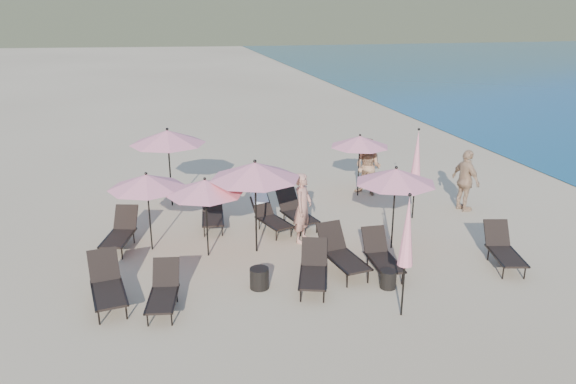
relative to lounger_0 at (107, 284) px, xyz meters
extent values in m
plane|color=#D6BA8C|center=(5.22, -0.44, -0.45)|extent=(800.00, 800.00, 0.00)
cube|color=black|center=(0.04, -0.28, -0.10)|extent=(0.80, 1.30, 0.05)
cube|color=black|center=(-0.08, 0.53, 0.20)|extent=(0.69, 0.55, 0.63)
cylinder|color=black|center=(-0.14, -0.82, -0.28)|extent=(0.04, 0.04, 0.34)
cylinder|color=black|center=(-0.30, 0.21, -0.28)|extent=(0.04, 0.04, 0.34)
cylinder|color=black|center=(0.38, -0.74, -0.28)|extent=(0.04, 0.04, 0.34)
cylinder|color=black|center=(0.22, 0.29, -0.28)|extent=(0.04, 0.04, 0.34)
cube|color=black|center=(-0.27, -0.27, -0.09)|extent=(0.24, 1.36, 0.04)
cube|color=black|center=(0.33, -0.18, -0.09)|extent=(0.24, 1.36, 0.04)
cube|color=black|center=(1.09, -0.71, -0.14)|extent=(0.74, 1.16, 0.04)
cube|color=black|center=(1.22, 0.00, 0.13)|extent=(0.62, 0.50, 0.56)
cylinder|color=black|center=(0.78, -1.12, -0.30)|extent=(0.03, 0.03, 0.31)
cylinder|color=black|center=(0.94, -0.20, -0.30)|extent=(0.03, 0.03, 0.31)
cylinder|color=black|center=(1.24, -1.20, -0.30)|extent=(0.03, 0.03, 0.31)
cylinder|color=black|center=(1.40, -0.29, -0.30)|extent=(0.03, 0.03, 0.31)
cube|color=black|center=(0.83, -0.62, -0.13)|extent=(0.25, 1.20, 0.04)
cube|color=black|center=(1.36, -0.72, -0.13)|extent=(0.25, 1.20, 0.04)
cube|color=black|center=(4.33, -0.56, -0.12)|extent=(0.91, 1.26, 0.05)
cube|color=black|center=(4.57, 0.16, 0.15)|extent=(0.69, 0.59, 0.58)
cylinder|color=black|center=(3.95, -0.93, -0.29)|extent=(0.03, 0.03, 0.32)
cylinder|color=black|center=(4.25, -0.01, -0.29)|extent=(0.03, 0.03, 0.32)
cylinder|color=black|center=(4.41, -1.09, -0.29)|extent=(0.03, 0.03, 0.32)
cylinder|color=black|center=(4.72, -0.17, -0.29)|extent=(0.03, 0.03, 0.32)
cube|color=black|center=(4.07, -0.43, -0.11)|extent=(0.44, 1.22, 0.04)
cube|color=black|center=(4.61, -0.61, -0.11)|extent=(0.44, 1.22, 0.04)
cube|color=black|center=(5.31, -0.02, -0.09)|extent=(0.81, 1.32, 0.05)
cube|color=black|center=(5.19, 0.80, 0.21)|extent=(0.70, 0.56, 0.64)
cylinder|color=black|center=(5.12, -0.57, -0.28)|extent=(0.04, 0.04, 0.35)
cylinder|color=black|center=(4.97, 0.48, -0.28)|extent=(0.04, 0.04, 0.35)
cylinder|color=black|center=(5.65, -0.49, -0.28)|extent=(0.04, 0.04, 0.35)
cylinder|color=black|center=(5.49, 0.56, -0.28)|extent=(0.04, 0.04, 0.35)
cube|color=black|center=(5.00, -0.01, -0.08)|extent=(0.25, 1.38, 0.04)
cube|color=black|center=(5.61, 0.08, -0.08)|extent=(0.25, 1.38, 0.04)
cube|color=black|center=(6.16, -0.26, -0.13)|extent=(0.63, 1.15, 0.05)
cube|color=black|center=(6.19, 0.49, 0.15)|extent=(0.60, 0.45, 0.58)
cylinder|color=black|center=(5.89, -0.71, -0.29)|extent=(0.03, 0.03, 0.32)
cylinder|color=black|center=(5.94, 0.25, -0.29)|extent=(0.03, 0.03, 0.32)
cylinder|color=black|center=(6.38, -0.74, -0.29)|extent=(0.03, 0.03, 0.32)
cylinder|color=black|center=(6.42, 0.23, -0.29)|extent=(0.03, 0.03, 0.32)
cube|color=black|center=(5.88, -0.20, -0.12)|extent=(0.10, 1.26, 0.04)
cube|color=black|center=(6.44, -0.22, -0.12)|extent=(0.10, 1.26, 0.04)
cube|color=black|center=(9.09, -0.66, -0.12)|extent=(0.85, 1.26, 0.05)
cube|color=black|center=(9.27, 0.09, 0.17)|extent=(0.68, 0.57, 0.60)
cylinder|color=black|center=(8.73, -1.07, -0.29)|extent=(0.03, 0.03, 0.33)
cylinder|color=black|center=(8.97, -0.11, -0.29)|extent=(0.03, 0.03, 0.33)
cylinder|color=black|center=(9.22, -1.19, -0.29)|extent=(0.03, 0.03, 0.33)
cylinder|color=black|center=(9.45, -0.23, -0.29)|extent=(0.03, 0.03, 0.33)
cube|color=black|center=(8.82, -0.55, -0.11)|extent=(0.35, 1.27, 0.04)
cube|color=black|center=(9.38, -0.69, -0.11)|extent=(0.35, 1.27, 0.04)
cube|color=black|center=(0.11, 2.70, -0.11)|extent=(0.90, 1.28, 0.05)
cube|color=black|center=(0.33, 3.45, 0.17)|extent=(0.70, 0.59, 0.60)
cylinder|color=black|center=(-0.27, 2.30, -0.29)|extent=(0.03, 0.03, 0.33)
cylinder|color=black|center=(0.01, 3.26, -0.29)|extent=(0.03, 0.03, 0.33)
cylinder|color=black|center=(0.22, 2.16, -0.29)|extent=(0.03, 0.03, 0.33)
cylinder|color=black|center=(0.49, 3.12, -0.29)|extent=(0.03, 0.03, 0.33)
cube|color=black|center=(-0.16, 2.82, -0.10)|extent=(0.40, 1.27, 0.04)
cube|color=black|center=(0.40, 2.66, -0.10)|extent=(0.40, 1.27, 0.04)
cube|color=black|center=(2.63, 3.51, -0.13)|extent=(0.69, 1.16, 0.05)
cube|color=black|center=(2.71, 4.25, 0.14)|extent=(0.61, 0.48, 0.57)
cylinder|color=black|center=(2.34, 3.08, -0.30)|extent=(0.03, 0.03, 0.31)
cylinder|color=black|center=(2.45, 4.02, -0.30)|extent=(0.03, 0.03, 0.31)
cylinder|color=black|center=(2.82, 3.02, -0.30)|extent=(0.03, 0.03, 0.31)
cylinder|color=black|center=(2.92, 3.97, -0.30)|extent=(0.03, 0.03, 0.31)
cube|color=black|center=(2.36, 3.59, -0.12)|extent=(0.17, 1.24, 0.04)
cube|color=black|center=(2.91, 3.52, -0.12)|extent=(0.17, 1.24, 0.04)
cube|color=black|center=(4.26, 2.85, -0.14)|extent=(0.86, 1.20, 0.05)
cube|color=black|center=(4.04, 3.54, 0.13)|extent=(0.66, 0.56, 0.56)
cylinder|color=black|center=(4.17, 2.35, -0.30)|extent=(0.03, 0.03, 0.31)
cylinder|color=black|center=(3.89, 3.24, -0.30)|extent=(0.03, 0.03, 0.31)
cylinder|color=black|center=(4.62, 2.50, -0.30)|extent=(0.03, 0.03, 0.31)
cylinder|color=black|center=(4.34, 3.38, -0.30)|extent=(0.03, 0.03, 0.31)
cube|color=black|center=(3.99, 2.81, -0.13)|extent=(0.41, 1.17, 0.04)
cube|color=black|center=(4.50, 2.98, -0.13)|extent=(0.41, 1.17, 0.04)
cube|color=white|center=(4.00, 3.67, 0.34)|extent=(0.54, 0.39, 0.34)
cube|color=black|center=(5.02, 3.01, -0.11)|extent=(0.84, 1.27, 0.05)
cube|color=black|center=(4.85, 3.78, 0.17)|extent=(0.68, 0.56, 0.60)
cylinder|color=black|center=(4.88, 2.48, -0.29)|extent=(0.03, 0.03, 0.33)
cylinder|color=black|center=(4.66, 3.46, -0.29)|extent=(0.03, 0.03, 0.33)
cylinder|color=black|center=(5.38, 2.60, -0.29)|extent=(0.03, 0.03, 0.33)
cylinder|color=black|center=(5.16, 3.57, -0.29)|extent=(0.03, 0.03, 0.33)
cube|color=black|center=(4.73, 3.00, -0.10)|extent=(0.33, 1.29, 0.04)
cube|color=black|center=(5.30, 3.12, -0.10)|extent=(0.33, 1.29, 0.04)
cylinder|color=black|center=(2.31, 1.87, 0.51)|extent=(0.04, 0.04, 1.92)
cone|color=pink|center=(2.31, 1.87, 1.37)|extent=(1.92, 1.92, 0.35)
sphere|color=black|center=(2.31, 1.87, 1.57)|extent=(0.07, 0.07, 0.07)
cylinder|color=black|center=(3.54, 1.83, 0.68)|extent=(0.05, 0.05, 2.26)
cone|color=pink|center=(3.54, 1.83, 1.70)|extent=(2.26, 2.26, 0.41)
sphere|color=black|center=(3.54, 1.83, 1.94)|extent=(0.09, 0.09, 0.09)
cylinder|color=black|center=(6.97, 1.17, 0.57)|extent=(0.04, 0.04, 2.05)
cone|color=pink|center=(6.97, 1.17, 1.50)|extent=(2.05, 2.05, 0.37)
sphere|color=black|center=(6.97, 1.17, 1.72)|extent=(0.08, 0.08, 0.08)
cylinder|color=black|center=(1.63, 5.84, 0.70)|extent=(0.05, 0.05, 2.30)
cone|color=pink|center=(1.63, 5.84, 1.74)|extent=(2.30, 2.30, 0.42)
sphere|color=black|center=(1.63, 5.84, 1.98)|extent=(0.09, 0.09, 0.09)
cylinder|color=black|center=(7.62, 5.32, 0.51)|extent=(0.04, 0.04, 1.92)
cone|color=pink|center=(7.62, 5.32, 1.38)|extent=(1.92, 1.92, 0.35)
sphere|color=black|center=(7.62, 5.32, 1.58)|extent=(0.07, 0.07, 0.07)
cylinder|color=black|center=(0.95, 2.59, 0.52)|extent=(0.04, 0.04, 1.93)
cone|color=pink|center=(0.95, 2.59, 1.39)|extent=(1.93, 1.93, 0.35)
sphere|color=black|center=(0.95, 2.59, 1.59)|extent=(0.07, 0.07, 0.07)
cylinder|color=black|center=(5.79, -1.94, 0.11)|extent=(0.04, 0.04, 1.13)
cone|color=pink|center=(5.79, -1.94, 1.39)|extent=(0.31, 0.31, 1.43)
sphere|color=black|center=(5.79, -1.94, 2.14)|extent=(0.07, 0.07, 0.07)
cylinder|color=black|center=(8.45, 2.98, 0.13)|extent=(0.04, 0.04, 1.16)
cone|color=pink|center=(8.45, 2.98, 1.45)|extent=(0.32, 0.32, 1.48)
sphere|color=black|center=(8.45, 2.98, 2.22)|extent=(0.07, 0.07, 0.07)
cylinder|color=black|center=(3.22, -0.11, -0.22)|extent=(0.43, 0.43, 0.47)
cylinder|color=black|center=(6.00, -0.80, -0.25)|extent=(0.36, 0.36, 0.41)
imported|color=tan|center=(4.86, 2.17, 0.49)|extent=(0.77, 0.82, 1.88)
imported|color=#AC7E59|center=(7.96, 5.35, 0.49)|extent=(1.14, 1.16, 1.88)
imported|color=tan|center=(10.25, 3.22, 0.50)|extent=(0.66, 1.18, 1.89)
camera|label=1|loc=(1.10, -11.09, 5.59)|focal=35.00mm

